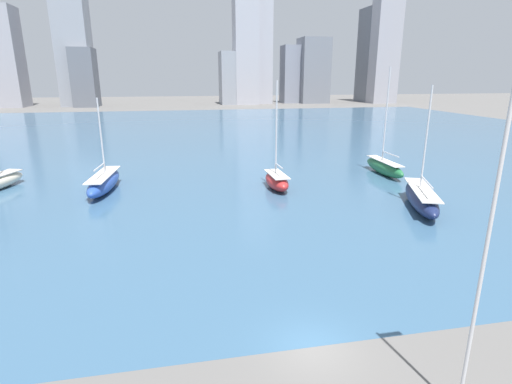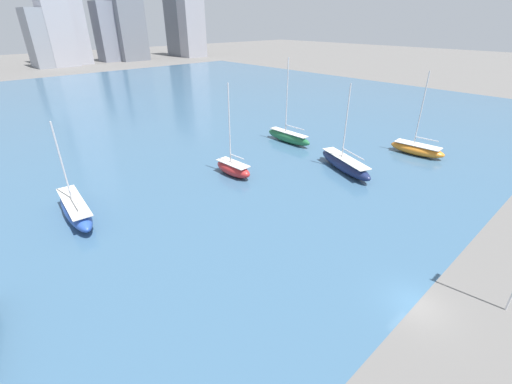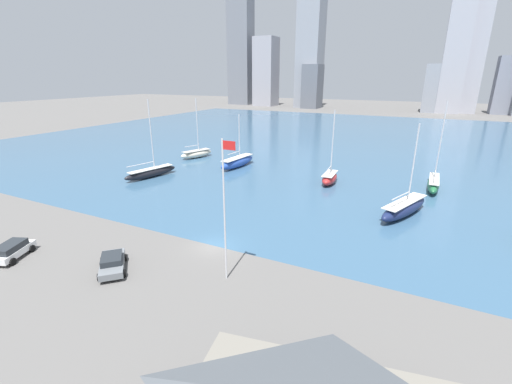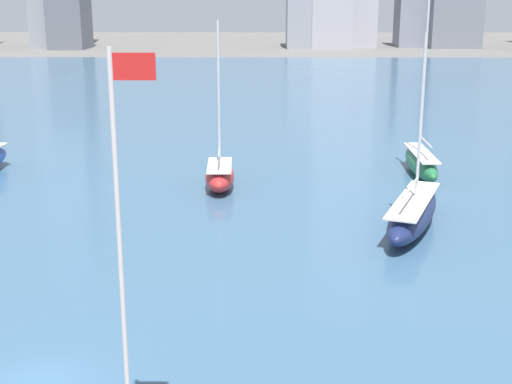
# 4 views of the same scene
# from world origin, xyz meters

# --- Properties ---
(ground_plane) EXTENTS (500.00, 500.00, 0.00)m
(ground_plane) POSITION_xyz_m (0.00, 0.00, 0.00)
(ground_plane) COLOR #605E5B
(harbor_water) EXTENTS (180.00, 140.00, 0.00)m
(harbor_water) POSITION_xyz_m (0.00, 70.00, 0.00)
(harbor_water) COLOR #385B7A
(harbor_water) RESTS_ON ground_plane
(flag_pole) EXTENTS (1.24, 0.14, 12.49)m
(flag_pole) POSITION_xyz_m (4.34, -4.71, 6.74)
(flag_pole) COLOR silver
(flag_pole) RESTS_ON ground_plane
(distant_city_skyline) EXTENTS (195.23, 21.74, 73.57)m
(distant_city_skyline) POSITION_xyz_m (-6.45, 171.60, 25.91)
(distant_city_skyline) COLOR slate
(distant_city_skyline) RESTS_ON ground_plane
(sailboat_green) EXTENTS (1.81, 9.35, 13.61)m
(sailboat_green) POSITION_xyz_m (20.60, 31.56, 1.04)
(sailboat_green) COLOR #236B3D
(sailboat_green) RESTS_ON harbor_water
(sailboat_blue) EXTENTS (3.29, 10.54, 10.25)m
(sailboat_blue) POSITION_xyz_m (-14.20, 30.25, 1.04)
(sailboat_blue) COLOR #284CA8
(sailboat_blue) RESTS_ON harbor_water
(sailboat_black) EXTENTS (4.21, 10.43, 13.47)m
(sailboat_black) POSITION_xyz_m (-24.45, 17.13, 0.92)
(sailboat_black) COLOR black
(sailboat_black) RESTS_ON harbor_water
(sailboat_red) EXTENTS (2.34, 6.22, 12.05)m
(sailboat_red) POSITION_xyz_m (5.03, 27.41, 1.01)
(sailboat_red) COLOR #B72828
(sailboat_red) RESTS_ON harbor_water
(sailboat_cream) EXTENTS (4.71, 8.15, 12.73)m
(sailboat_cream) POSITION_xyz_m (-26.39, 33.50, 0.93)
(sailboat_cream) COLOR beige
(sailboat_cream) RESTS_ON harbor_water
(sailboat_navy) EXTENTS (6.06, 10.96, 11.68)m
(sailboat_navy) POSITION_xyz_m (17.24, 18.01, 1.03)
(sailboat_navy) COLOR #19234C
(sailboat_navy) RESTS_ON harbor_water
(parked_sedan_gray) EXTENTS (4.79, 4.82, 1.49)m
(parked_sedan_gray) POSITION_xyz_m (-5.86, -8.19, 0.77)
(parked_sedan_gray) COLOR slate
(parked_sedan_gray) RESTS_ON ground_plane
(parked_wagon_white) EXTENTS (3.36, 4.65, 1.57)m
(parked_wagon_white) POSITION_xyz_m (-16.50, -10.97, 0.86)
(parked_wagon_white) COLOR white
(parked_wagon_white) RESTS_ON ground_plane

